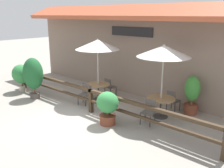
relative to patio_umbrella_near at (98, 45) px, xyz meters
The scene contains 15 objects.
ground_plane 3.50m from the patio_umbrella_near, 70.09° to the right, with size 60.00×60.00×0.00m, color gray.
building_facade 2.02m from the patio_umbrella_near, 65.27° to the left, with size 14.28×1.49×4.23m.
patio_railing 2.35m from the patio_umbrella_near, 56.30° to the right, with size 10.40×0.14×0.95m.
patio_umbrella_near is the anchor object (origin of this frame).
dining_table_near 1.90m from the patio_umbrella_near, ahead, with size 1.05×1.05×0.76m.
chair_near_streetside 2.17m from the patio_umbrella_near, 94.46° to the right, with size 0.51×0.51×0.86m.
chair_near_wallside 2.17m from the patio_umbrella_near, 91.04° to the left, with size 0.43×0.43×0.86m.
patio_umbrella_middle 3.14m from the patio_umbrella_near, ahead, with size 1.94×1.94×2.76m.
dining_table_middle 3.67m from the patio_umbrella_near, ahead, with size 1.05×1.05×0.76m.
chair_middle_streetside 3.78m from the patio_umbrella_near, 11.04° to the right, with size 0.47×0.47×0.86m.
chair_middle_wallside 3.91m from the patio_umbrella_near, 17.32° to the left, with size 0.44×0.44×0.86m.
potted_plant_broad_leaf 3.29m from the patio_umbrella_near, 142.57° to the right, with size 0.97×0.87×1.89m.
potted_plant_corner_fern 4.41m from the patio_umbrella_near, 155.96° to the right, with size 0.96×0.86×1.38m.
potted_plant_entrance_palm 3.22m from the patio_umbrella_near, 38.05° to the right, with size 0.81×0.73×1.20m.
potted_plant_small_flowering 4.39m from the patio_umbrella_near, 18.01° to the left, with size 0.60×0.56×1.53m.
Camera 1 is at (6.83, -5.31, 3.78)m, focal length 40.00 mm.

